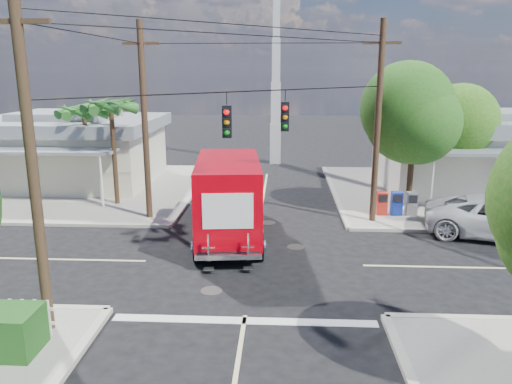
{
  "coord_description": "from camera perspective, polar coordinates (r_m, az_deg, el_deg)",
  "views": [
    {
      "loc": [
        1.01,
        -17.08,
        6.93
      ],
      "look_at": [
        0.0,
        2.0,
        2.2
      ],
      "focal_mm": 35.0,
      "sensor_mm": 36.0,
      "label": 1
    }
  ],
  "objects": [
    {
      "name": "ground",
      "position": [
        18.46,
        -0.33,
        -8.15
      ],
      "size": [
        120.0,
        120.0,
        0.0
      ],
      "primitive_type": "plane",
      "color": "black",
      "rests_on": "ground"
    },
    {
      "name": "sidewalk_ne",
      "position": [
        30.43,
        21.87,
        -0.14
      ],
      "size": [
        14.12,
        14.12,
        0.14
      ],
      "color": "gray",
      "rests_on": "ground"
    },
    {
      "name": "sidewalk_nw",
      "position": [
        31.14,
        -19.5,
        0.37
      ],
      "size": [
        14.12,
        14.12,
        0.14
      ],
      "color": "gray",
      "rests_on": "ground"
    },
    {
      "name": "road_markings",
      "position": [
        17.1,
        -0.62,
        -9.98
      ],
      "size": [
        32.0,
        32.0,
        0.01
      ],
      "color": "beige",
      "rests_on": "ground"
    },
    {
      "name": "building_ne",
      "position": [
        31.57,
        24.41,
        4.27
      ],
      "size": [
        11.8,
        10.2,
        4.5
      ],
      "color": "silver",
      "rests_on": "sidewalk_ne"
    },
    {
      "name": "building_nw",
      "position": [
        32.62,
        -20.59,
        4.72
      ],
      "size": [
        10.8,
        10.2,
        4.3
      ],
      "color": "beige",
      "rests_on": "sidewalk_nw"
    },
    {
      "name": "radio_tower",
      "position": [
        37.1,
        2.29,
        11.9
      ],
      "size": [
        0.8,
        0.8,
        17.0
      ],
      "color": "silver",
      "rests_on": "ground"
    },
    {
      "name": "tree_ne_front",
      "position": [
        24.72,
        17.73,
        8.23
      ],
      "size": [
        4.21,
        4.14,
        6.66
      ],
      "color": "#422D1C",
      "rests_on": "sidewalk_ne"
    },
    {
      "name": "tree_ne_back",
      "position": [
        27.62,
        21.77,
        7.22
      ],
      "size": [
        3.77,
        3.66,
        5.82
      ],
      "color": "#422D1C",
      "rests_on": "sidewalk_ne"
    },
    {
      "name": "palm_nw_front",
      "position": [
        26.08,
        -16.24,
        9.21
      ],
      "size": [
        3.01,
        3.08,
        5.59
      ],
      "color": "#422D1C",
      "rests_on": "sidewalk_nw"
    },
    {
      "name": "palm_nw_back",
      "position": [
        28.21,
        -19.08,
        8.56
      ],
      "size": [
        3.01,
        3.08,
        5.19
      ],
      "color": "#422D1C",
      "rests_on": "sidewalk_nw"
    },
    {
      "name": "utility_poles",
      "position": [
        18.99,
        -4.88,
        7.03
      ],
      "size": [
        12.0,
        10.68,
        9.0
      ],
      "color": "#473321",
      "rests_on": "ground"
    },
    {
      "name": "vending_boxes",
      "position": [
        24.72,
        15.76,
        -1.25
      ],
      "size": [
        1.9,
        0.5,
        1.1
      ],
      "color": "red",
      "rests_on": "sidewalk_ne"
    },
    {
      "name": "delivery_truck",
      "position": [
        20.79,
        -3.15,
        -0.56
      ],
      "size": [
        3.23,
        8.13,
        3.43
      ],
      "color": "black",
      "rests_on": "ground"
    },
    {
      "name": "parked_car",
      "position": [
        23.31,
        26.19,
        -2.69
      ],
      "size": [
        6.66,
        4.44,
        1.7
      ],
      "primitive_type": "imported",
      "rotation": [
        0.0,
        0.0,
        1.28
      ],
      "color": "silver",
      "rests_on": "ground"
    }
  ]
}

